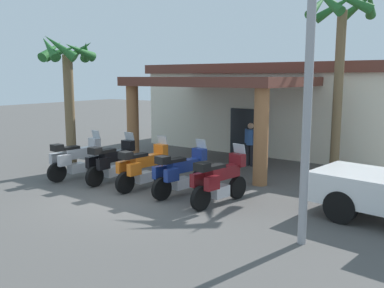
# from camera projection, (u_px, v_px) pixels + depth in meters

# --- Properties ---
(ground_plane) EXTENTS (80.00, 80.00, 0.00)m
(ground_plane) POSITION_uv_depth(u_px,v_px,m) (120.00, 199.00, 12.11)
(ground_plane) COLOR #514F4C
(motel_building) EXTENTS (12.41, 11.45, 4.10)m
(motel_building) POSITION_uv_depth(u_px,v_px,m) (276.00, 105.00, 20.80)
(motel_building) COLOR silver
(motel_building) RESTS_ON ground_plane
(motorcycle_silver) EXTENTS (0.81, 2.21, 1.61)m
(motorcycle_silver) POSITION_uv_depth(u_px,v_px,m) (76.00, 159.00, 14.52)
(motorcycle_silver) COLOR black
(motorcycle_silver) RESTS_ON ground_plane
(motorcycle_black) EXTENTS (0.72, 2.21, 1.61)m
(motorcycle_black) POSITION_uv_depth(u_px,v_px,m) (112.00, 162.00, 13.99)
(motorcycle_black) COLOR black
(motorcycle_black) RESTS_ON ground_plane
(motorcycle_orange) EXTENTS (0.78, 2.21, 1.61)m
(motorcycle_orange) POSITION_uv_depth(u_px,v_px,m) (143.00, 167.00, 13.17)
(motorcycle_orange) COLOR black
(motorcycle_orange) RESTS_ON ground_plane
(motorcycle_blue) EXTENTS (0.91, 2.19, 1.61)m
(motorcycle_blue) POSITION_uv_depth(u_px,v_px,m) (181.00, 172.00, 12.43)
(motorcycle_blue) COLOR black
(motorcycle_blue) RESTS_ON ground_plane
(motorcycle_maroon) EXTENTS (0.88, 2.20, 1.61)m
(motorcycle_maroon) POSITION_uv_depth(u_px,v_px,m) (219.00, 180.00, 11.52)
(motorcycle_maroon) COLOR black
(motorcycle_maroon) RESTS_ON ground_plane
(pedestrian) EXTENTS (0.52, 0.32, 1.72)m
(pedestrian) POSITION_uv_depth(u_px,v_px,m) (250.00, 141.00, 16.50)
(pedestrian) COLOR black
(pedestrian) RESTS_ON ground_plane
(palm_tree_roadside) EXTENTS (2.06, 2.09, 5.05)m
(palm_tree_roadside) POSITION_uv_depth(u_px,v_px,m) (68.00, 71.00, 15.21)
(palm_tree_roadside) COLOR brown
(palm_tree_roadside) RESTS_ON ground_plane
(palm_tree_near_portico) EXTENTS (2.47, 2.65, 6.82)m
(palm_tree_near_portico) POSITION_uv_depth(u_px,v_px,m) (341.00, 33.00, 14.79)
(palm_tree_near_portico) COLOR brown
(palm_tree_near_portico) RESTS_ON ground_plane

